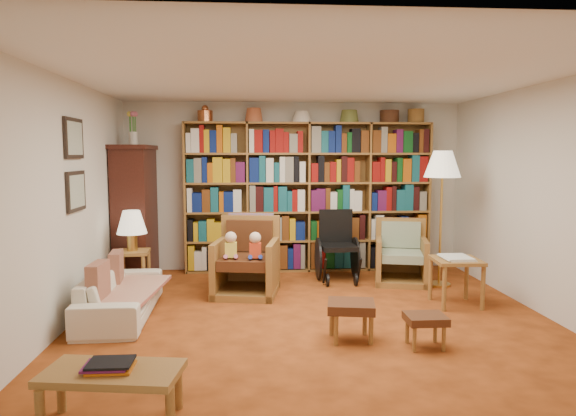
{
  "coord_description": "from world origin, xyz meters",
  "views": [
    {
      "loc": [
        -0.64,
        -5.21,
        1.74
      ],
      "look_at": [
        -0.23,
        0.6,
        1.12
      ],
      "focal_mm": 32.0,
      "sensor_mm": 36.0,
      "label": 1
    }
  ],
  "objects": [
    {
      "name": "side_table_papers",
      "position": [
        1.7,
        0.42,
        0.46
      ],
      "size": [
        0.54,
        0.54,
        0.57
      ],
      "color": "olive",
      "rests_on": "floor"
    },
    {
      "name": "framed_pictures",
      "position": [
        -2.48,
        0.3,
        1.62
      ],
      "size": [
        0.03,
        0.52,
        0.97
      ],
      "color": "black",
      "rests_on": "wall_left"
    },
    {
      "name": "armchair_sage",
      "position": [
        1.37,
        1.57,
        0.32
      ],
      "size": [
        0.84,
        0.86,
        0.85
      ],
      "color": "olive",
      "rests_on": "floor"
    },
    {
      "name": "coffee_table",
      "position": [
        -1.54,
        -1.97,
        0.31
      ],
      "size": [
        0.92,
        0.56,
        0.42
      ],
      "color": "olive",
      "rests_on": "floor"
    },
    {
      "name": "bookshelf",
      "position": [
        0.2,
        2.33,
        1.17
      ],
      "size": [
        3.6,
        0.3,
        2.42
      ],
      "color": "olive",
      "rests_on": "floor"
    },
    {
      "name": "floor",
      "position": [
        0.0,
        0.0,
        0.0
      ],
      "size": [
        5.0,
        5.0,
        0.0
      ],
      "primitive_type": "plane",
      "color": "#A34919",
      "rests_on": "ground"
    },
    {
      "name": "cushion_left",
      "position": [
        -2.18,
        0.63,
        0.45
      ],
      "size": [
        0.16,
        0.39,
        0.37
      ],
      "primitive_type": "cube",
      "rotation": [
        0.0,
        0.0,
        0.12
      ],
      "color": "maroon",
      "rests_on": "sofa"
    },
    {
      "name": "footstool_a",
      "position": [
        0.28,
        -0.6,
        0.3
      ],
      "size": [
        0.49,
        0.44,
        0.37
      ],
      "color": "#492213",
      "rests_on": "floor"
    },
    {
      "name": "ceiling",
      "position": [
        0.0,
        0.0,
        2.5
      ],
      "size": [
        5.0,
        5.0,
        0.0
      ],
      "primitive_type": "plane",
      "rotation": [
        3.14,
        0.0,
        0.0
      ],
      "color": "white",
      "rests_on": "wall_back"
    },
    {
      "name": "wheelchair",
      "position": [
        0.54,
        1.74,
        0.44
      ],
      "size": [
        0.55,
        0.77,
        0.97
      ],
      "color": "black",
      "rests_on": "floor"
    },
    {
      "name": "wall_front",
      "position": [
        0.0,
        -2.5,
        1.25
      ],
      "size": [
        5.0,
        0.0,
        5.0
      ],
      "primitive_type": "plane",
      "rotation": [
        -1.57,
        0.0,
        0.0
      ],
      "color": "silver",
      "rests_on": "floor"
    },
    {
      "name": "footstool_b",
      "position": [
        0.91,
        -0.83,
        0.24
      ],
      "size": [
        0.35,
        0.3,
        0.3
      ],
      "color": "#492213",
      "rests_on": "floor"
    },
    {
      "name": "table_lamp",
      "position": [
        -2.15,
        1.31,
        0.87
      ],
      "size": [
        0.38,
        0.38,
        0.51
      ],
      "color": "gold",
      "rests_on": "side_table_lamp"
    },
    {
      "name": "side_table_lamp",
      "position": [
        -2.15,
        1.31,
        0.39
      ],
      "size": [
        0.42,
        0.42,
        0.52
      ],
      "color": "olive",
      "rests_on": "floor"
    },
    {
      "name": "cushion_right",
      "position": [
        -2.18,
        -0.07,
        0.45
      ],
      "size": [
        0.14,
        0.4,
        0.4
      ],
      "primitive_type": "cube",
      "rotation": [
        0.0,
        0.0,
        -0.03
      ],
      "color": "maroon",
      "rests_on": "sofa"
    },
    {
      "name": "armchair_leather",
      "position": [
        -0.72,
        1.16,
        0.39
      ],
      "size": [
        0.89,
        0.92,
        0.97
      ],
      "color": "olive",
      "rests_on": "floor"
    },
    {
      "name": "floor_lamp",
      "position": [
        1.83,
        1.3,
        1.54
      ],
      "size": [
        0.47,
        0.47,
        1.78
      ],
      "color": "gold",
      "rests_on": "floor"
    },
    {
      "name": "wall_back",
      "position": [
        0.0,
        2.5,
        1.25
      ],
      "size": [
        5.0,
        0.0,
        5.0
      ],
      "primitive_type": "plane",
      "rotation": [
        1.57,
        0.0,
        0.0
      ],
      "color": "silver",
      "rests_on": "floor"
    },
    {
      "name": "wall_right",
      "position": [
        2.5,
        0.0,
        1.25
      ],
      "size": [
        0.0,
        5.0,
        5.0
      ],
      "primitive_type": "plane",
      "rotation": [
        1.57,
        0.0,
        -1.57
      ],
      "color": "silver",
      "rests_on": "floor"
    },
    {
      "name": "curio_cabinet",
      "position": [
        -2.25,
        2.0,
        0.95
      ],
      "size": [
        0.5,
        0.95,
        2.4
      ],
      "color": "#3C1710",
      "rests_on": "floor"
    },
    {
      "name": "wall_left",
      "position": [
        -2.5,
        0.0,
        1.25
      ],
      "size": [
        0.0,
        5.0,
        5.0
      ],
      "primitive_type": "plane",
      "rotation": [
        1.57,
        0.0,
        1.57
      ],
      "color": "silver",
      "rests_on": "floor"
    },
    {
      "name": "sofa",
      "position": [
        -2.05,
        0.28,
        0.24
      ],
      "size": [
        1.66,
        0.69,
        0.48
      ],
      "primitive_type": "imported",
      "rotation": [
        0.0,
        0.0,
        1.6
      ],
      "color": "beige",
      "rests_on": "floor"
    },
    {
      "name": "sofa_throw",
      "position": [
        -2.0,
        0.28,
        0.3
      ],
      "size": [
        0.79,
        1.33,
        0.04
      ],
      "primitive_type": "cube",
      "rotation": [
        0.0,
        0.0,
        -0.09
      ],
      "color": "beige",
      "rests_on": "sofa"
    }
  ]
}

